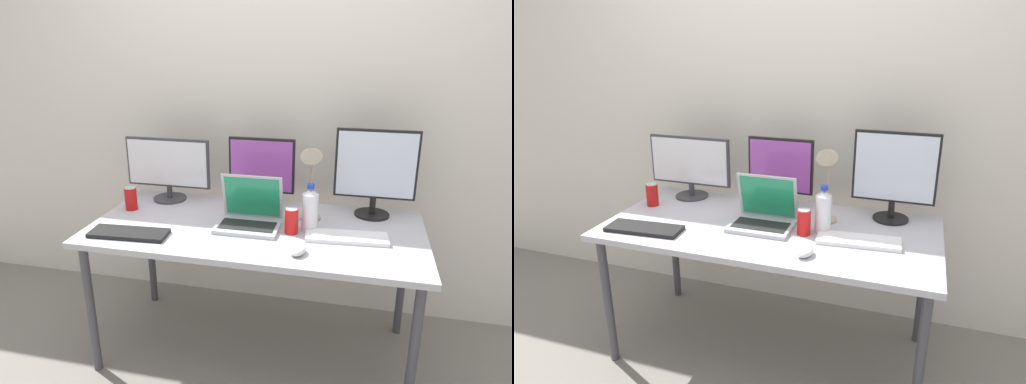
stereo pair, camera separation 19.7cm
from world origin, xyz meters
TOP-DOWN VIEW (x-y plane):
  - ground_plane at (0.00, 0.00)m, footprint 16.00×16.00m
  - wall_back at (0.00, 0.59)m, footprint 7.00×0.08m
  - work_desk at (0.00, 0.00)m, footprint 1.65×0.80m
  - monitor_left at (-0.58, 0.27)m, footprint 0.49×0.19m
  - monitor_center at (-0.04, 0.29)m, footprint 0.36×0.18m
  - monitor_right at (0.57, 0.28)m, footprint 0.42×0.18m
  - laptop_silver at (-0.03, 0.00)m, footprint 0.31×0.24m
  - keyboard_main at (0.45, -0.06)m, footprint 0.39×0.16m
  - keyboard_aux at (-0.57, -0.25)m, footprint 0.38×0.16m
  - mouse_by_keyboard at (0.25, -0.26)m, footprint 0.09×0.11m
  - water_bottle at (0.27, 0.01)m, footprint 0.08×0.08m
  - soda_can_near_keyboard at (-0.72, 0.07)m, footprint 0.07×0.07m
  - soda_can_by_laptop at (0.19, -0.04)m, footprint 0.07×0.07m
  - desk_lamp at (0.25, 0.11)m, footprint 0.11×0.18m

SIDE VIEW (x-z plane):
  - ground_plane at x=0.00m, z-range 0.00..0.00m
  - work_desk at x=0.00m, z-range 0.31..1.05m
  - keyboard_main at x=0.45m, z-range 0.74..0.76m
  - keyboard_aux at x=-0.57m, z-range 0.74..0.76m
  - mouse_by_keyboard at x=0.25m, z-range 0.74..0.78m
  - laptop_silver at x=-0.03m, z-range 0.67..0.92m
  - soda_can_near_keyboard at x=-0.72m, z-range 0.74..0.87m
  - soda_can_by_laptop at x=0.19m, z-range 0.74..0.87m
  - water_bottle at x=0.27m, z-range 0.73..0.97m
  - monitor_left at x=-0.58m, z-range 0.75..1.11m
  - monitor_center at x=-0.04m, z-range 0.75..1.14m
  - monitor_right at x=0.57m, z-range 0.76..1.22m
  - desk_lamp at x=0.25m, z-range 0.82..1.24m
  - wall_back at x=0.00m, z-range 0.00..2.60m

